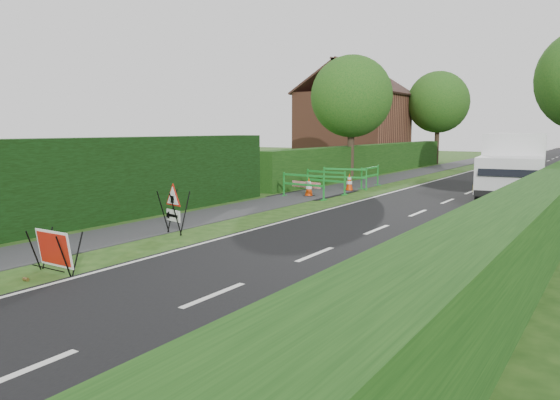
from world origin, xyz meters
The scene contains 23 objects.
ground centered at (0.00, 0.00, 0.00)m, with size 120.00×120.00×0.00m, color #1C3F12.
road_surface centered at (2.50, 35.00, 0.00)m, with size 6.00×90.00×0.02m, color black.
footpath centered at (-3.00, 35.00, 0.01)m, with size 2.00×90.00×0.02m, color #2D2D30.
hedge_west_near centered at (-5.00, 0.00, 0.00)m, with size 1.10×18.00×2.50m, color black.
hedge_west_far centered at (-5.00, 22.00, 0.00)m, with size 1.00×24.00×1.80m, color #14380F.
house_west centered at (-10.00, 30.00, 2.90)m, with size 7.50×7.40×7.88m.
tree_nw centered at (-4.60, 18.00, 4.48)m, with size 4.40×4.40×6.70m.
tree_fw centered at (-4.60, 34.00, 4.83)m, with size 4.80×4.80×7.24m.
red_rect_sign centered at (-0.95, -3.03, 0.48)m, with size 1.00×0.61×0.83m.
triangle_sign centered at (-1.79, 1.08, 0.79)m, with size 0.95×0.95×1.13m.
works_van centered at (4.46, 13.42, 1.37)m, with size 2.82×5.87×2.58m.
traffic_cone_0 centered at (4.62, 11.99, 0.39)m, with size 0.38×0.38×0.79m.
traffic_cone_1 centered at (5.04, 14.09, 0.39)m, with size 0.38×0.38×0.79m.
traffic_cone_2 centered at (4.84, 15.03, 0.39)m, with size 0.38×0.38×0.79m.
traffic_cone_3 centered at (-2.79, 10.12, 0.39)m, with size 0.38×0.38×0.79m.
traffic_cone_4 centered at (-2.23, 12.81, 0.39)m, with size 0.38×0.38×0.79m.
ped_barrier_0 centered at (-2.66, 9.43, 0.63)m, with size 2.09×0.62×1.00m.
ped_barrier_1 centered at (-2.70, 11.45, 0.63)m, with size 2.09×0.70×1.00m.
ped_barrier_2 centered at (-2.72, 13.39, 0.63)m, with size 2.09×0.74×1.00m.
ped_barrier_3 centered at (-2.05, 14.71, 0.63)m, with size 0.38×2.06×1.00m.
redwhite_plank centered at (-3.05, 10.35, 0.00)m, with size 1.50×0.04×0.25m, color red.
litter_can centered at (-0.98, -3.63, 0.00)m, with size 0.07×0.07×0.12m, color #BF7F4C.
hatchback_car centered at (1.67, 27.70, 0.57)m, with size 1.33×3.32×1.13m, color silver.
Camera 1 is at (8.11, -9.31, 2.75)m, focal length 35.00 mm.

